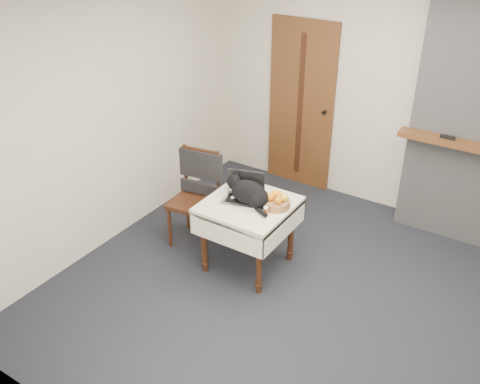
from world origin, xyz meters
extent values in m
plane|color=black|center=(0.00, 0.00, 0.00)|extent=(4.50, 4.50, 0.00)
cube|color=beige|center=(0.00, 2.00, 1.30)|extent=(4.50, 0.02, 2.60)
cube|color=beige|center=(-2.25, 0.00, 1.30)|extent=(0.02, 4.00, 2.60)
cube|color=brown|center=(-1.20, 1.98, 1.00)|extent=(0.82, 0.05, 2.00)
cube|color=#3E2311|center=(-1.20, 1.95, 1.00)|extent=(0.06, 0.01, 1.70)
cylinder|color=black|center=(-0.88, 1.93, 1.00)|extent=(0.04, 0.06, 0.04)
cube|color=black|center=(0.55, 1.61, 1.14)|extent=(0.14, 0.04, 0.03)
cylinder|color=#3E2311|center=(-1.09, -0.14, 0.32)|extent=(0.06, 0.06, 0.64)
sphere|color=#3E2311|center=(-1.09, -0.14, 0.08)|extent=(0.07, 0.07, 0.07)
cylinder|color=#3E2311|center=(-0.49, -0.14, 0.32)|extent=(0.06, 0.06, 0.64)
sphere|color=#3E2311|center=(-0.49, -0.14, 0.08)|extent=(0.07, 0.07, 0.07)
cylinder|color=#3E2311|center=(-1.09, 0.46, 0.32)|extent=(0.06, 0.06, 0.64)
sphere|color=#3E2311|center=(-1.09, 0.46, 0.08)|extent=(0.07, 0.07, 0.07)
cylinder|color=#3E2311|center=(-0.49, 0.46, 0.32)|extent=(0.06, 0.06, 0.64)
sphere|color=#3E2311|center=(-0.49, 0.46, 0.08)|extent=(0.07, 0.07, 0.07)
cube|color=white|center=(-0.79, 0.16, 0.67)|extent=(0.78, 0.78, 0.06)
cube|color=white|center=(-0.79, -0.23, 0.56)|extent=(0.78, 0.01, 0.22)
cube|color=white|center=(-0.79, 0.54, 0.56)|extent=(0.78, 0.01, 0.22)
cube|color=white|center=(-1.18, 0.16, 0.56)|extent=(0.01, 0.78, 0.22)
cube|color=white|center=(-0.41, 0.16, 0.56)|extent=(0.01, 0.78, 0.22)
cube|color=#B7B7BC|center=(-0.86, 0.15, 0.71)|extent=(0.41, 0.33, 0.02)
cube|color=black|center=(-0.86, 0.15, 0.72)|extent=(0.33, 0.24, 0.00)
cube|color=black|center=(-0.90, 0.29, 0.84)|extent=(0.35, 0.16, 0.24)
cube|color=#9BB8E3|center=(-0.90, 0.28, 0.84)|extent=(0.32, 0.14, 0.22)
ellipsoid|color=black|center=(-0.79, 0.15, 0.81)|extent=(0.38, 0.24, 0.23)
ellipsoid|color=black|center=(-0.68, 0.14, 0.79)|extent=(0.21, 0.22, 0.18)
sphere|color=black|center=(-0.97, 0.17, 0.87)|extent=(0.14, 0.14, 0.13)
ellipsoid|color=white|center=(-1.01, 0.18, 0.84)|extent=(0.06, 0.07, 0.06)
ellipsoid|color=white|center=(-0.93, 0.17, 0.77)|extent=(0.06, 0.08, 0.09)
cone|color=black|center=(-0.96, 0.13, 0.93)|extent=(0.05, 0.05, 0.05)
cone|color=black|center=(-0.95, 0.21, 0.93)|extent=(0.05, 0.05, 0.05)
cylinder|color=black|center=(-0.61, 0.06, 0.73)|extent=(0.19, 0.12, 0.04)
sphere|color=white|center=(-0.94, 0.13, 0.72)|extent=(0.04, 0.04, 0.04)
sphere|color=white|center=(-0.93, 0.21, 0.72)|extent=(0.04, 0.04, 0.04)
cylinder|color=white|center=(-1.05, 0.16, 0.74)|extent=(0.07, 0.07, 0.07)
cylinder|color=#A44114|center=(-0.55, 0.06, 0.73)|extent=(0.04, 0.04, 0.07)
cylinder|color=white|center=(-0.55, 0.06, 0.78)|extent=(0.04, 0.04, 0.02)
cylinder|color=olive|center=(-0.54, 0.23, 0.73)|extent=(0.25, 0.25, 0.07)
sphere|color=orange|center=(-0.59, 0.20, 0.80)|extent=(0.07, 0.07, 0.07)
sphere|color=orange|center=(-0.50, 0.19, 0.80)|extent=(0.07, 0.07, 0.07)
sphere|color=orange|center=(-0.54, 0.28, 0.80)|extent=(0.07, 0.07, 0.07)
sphere|color=yellow|center=(-0.48, 0.26, 0.80)|extent=(0.07, 0.07, 0.07)
sphere|color=orange|center=(-0.58, 0.27, 0.80)|extent=(0.07, 0.07, 0.07)
cube|color=black|center=(-0.60, 0.22, 0.70)|extent=(0.15, 0.03, 0.01)
cube|color=#3E2311|center=(-1.47, 0.21, 0.47)|extent=(0.50, 0.50, 0.04)
cylinder|color=#3E2311|center=(-1.63, -0.01, 0.23)|extent=(0.04, 0.04, 0.47)
cylinder|color=#3E2311|center=(-1.26, 0.05, 0.23)|extent=(0.04, 0.04, 0.47)
cylinder|color=#3E2311|center=(-1.68, 0.37, 0.23)|extent=(0.04, 0.04, 0.47)
cylinder|color=#3E2311|center=(-1.31, 0.42, 0.23)|extent=(0.04, 0.04, 0.47)
cylinder|color=#3E2311|center=(-1.68, 0.37, 0.73)|extent=(0.04, 0.04, 0.52)
cylinder|color=#3E2311|center=(-1.31, 0.42, 0.73)|extent=(0.04, 0.04, 0.52)
cube|color=#3E2311|center=(-1.50, 0.39, 0.83)|extent=(0.38, 0.08, 0.29)
cube|color=black|center=(-1.50, 0.38, 0.81)|extent=(0.46, 0.13, 0.29)
camera|label=1|loc=(1.43, -3.44, 3.19)|focal=40.00mm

